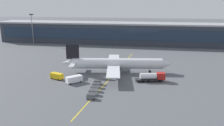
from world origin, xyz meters
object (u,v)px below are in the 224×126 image
(main_airliner, at_px, (117,63))
(lavatory_truck, at_px, (74,79))
(baggage_cart_4, at_px, (98,82))
(baggage_cart_3, at_px, (96,85))
(baggage_cart_2, at_px, (95,89))
(baggage_cart_0, at_px, (91,97))
(crew_van, at_px, (57,76))
(baggage_cart_1, at_px, (93,93))
(fuel_tanker, at_px, (152,77))

(main_airliner, height_order, lavatory_truck, main_airliner)
(main_airliner, height_order, baggage_cart_4, main_airliner)
(lavatory_truck, height_order, baggage_cart_4, lavatory_truck)
(baggage_cart_3, bearing_deg, baggage_cart_4, 94.76)
(baggage_cart_4, bearing_deg, baggage_cart_2, -85.24)
(baggage_cart_0, distance_m, baggage_cart_4, 12.80)
(crew_van, distance_m, baggage_cart_0, 23.84)
(lavatory_truck, bearing_deg, baggage_cart_0, -52.39)
(baggage_cart_2, bearing_deg, baggage_cart_1, -85.24)
(main_airliner, bearing_deg, baggage_cart_2, -99.78)
(crew_van, height_order, baggage_cart_4, crew_van)
(main_airliner, height_order, baggage_cart_0, main_airliner)
(baggage_cart_0, distance_m, baggage_cart_3, 9.60)
(baggage_cart_2, xyz_separation_m, baggage_cart_4, (-0.53, 6.38, 0.00))
(fuel_tanker, bearing_deg, baggage_cart_2, -144.41)
(lavatory_truck, relative_size, baggage_cart_2, 2.07)
(lavatory_truck, relative_size, baggage_cart_3, 2.07)
(crew_van, bearing_deg, main_airliner, 30.51)
(baggage_cart_0, bearing_deg, baggage_cart_1, 94.76)
(baggage_cart_2, bearing_deg, baggage_cart_0, -85.24)
(baggage_cart_4, bearing_deg, baggage_cart_0, -85.24)
(crew_van, height_order, baggage_cart_0, crew_van)
(main_airliner, relative_size, baggage_cart_0, 16.28)
(baggage_cart_3, height_order, baggage_cart_4, same)
(lavatory_truck, height_order, baggage_cart_1, lavatory_truck)
(baggage_cart_1, bearing_deg, baggage_cart_0, -85.24)
(fuel_tanker, relative_size, baggage_cart_4, 4.00)
(crew_van, distance_m, baggage_cart_4, 17.04)
(baggage_cart_2, bearing_deg, lavatory_truck, 145.24)
(main_airliner, distance_m, fuel_tanker, 17.15)
(fuel_tanker, bearing_deg, baggage_cart_3, -151.87)
(fuel_tanker, bearing_deg, lavatory_truck, -166.59)
(baggage_cart_1, distance_m, baggage_cart_4, 9.60)
(fuel_tanker, distance_m, baggage_cart_3, 21.18)
(baggage_cart_1, bearing_deg, main_airliner, 82.04)
(lavatory_truck, relative_size, baggage_cart_4, 2.07)
(main_airliner, xyz_separation_m, crew_van, (-21.05, -12.40, -2.55))
(baggage_cart_3, bearing_deg, lavatory_truck, 159.92)
(fuel_tanker, relative_size, lavatory_truck, 1.93)
(main_airliner, bearing_deg, crew_van, -149.49)
(main_airliner, relative_size, lavatory_truck, 7.86)
(fuel_tanker, distance_m, lavatory_truck, 28.59)
(main_airliner, xyz_separation_m, baggage_cart_4, (-4.30, -15.49, -3.09))
(baggage_cart_4, bearing_deg, main_airliner, 74.49)
(baggage_cart_0, xyz_separation_m, baggage_cart_1, (-0.27, 3.19, 0.00))
(main_airliner, distance_m, crew_van, 24.56)
(lavatory_truck, distance_m, baggage_cart_0, 16.31)
(baggage_cart_2, bearing_deg, baggage_cart_3, 94.76)
(crew_van, relative_size, baggage_cart_3, 1.96)
(fuel_tanker, bearing_deg, baggage_cart_0, -132.43)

